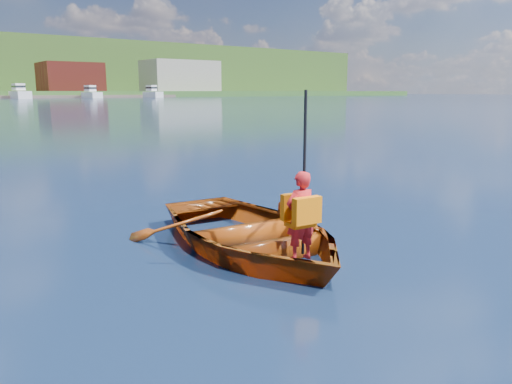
# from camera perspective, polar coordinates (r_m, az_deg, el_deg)

# --- Properties ---
(ground) EXTENTS (600.00, 600.00, 0.00)m
(ground) POSITION_cam_1_polar(r_m,az_deg,el_deg) (7.05, 7.84, -5.04)
(ground) COLOR #132544
(ground) RESTS_ON ground
(rowboat) EXTENTS (2.89, 3.79, 0.73)m
(rowboat) POSITION_cam_1_polar(r_m,az_deg,el_deg) (6.39, -0.74, -4.65)
(rowboat) COLOR brown
(rowboat) RESTS_ON ground
(child_paddler) EXTENTS (0.40, 0.36, 1.91)m
(child_paddler) POSITION_cam_1_polar(r_m,az_deg,el_deg) (5.63, 5.13, -2.55)
(child_paddler) COLOR red
(child_paddler) RESTS_ON ground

